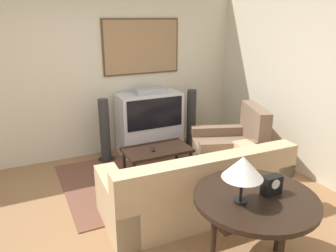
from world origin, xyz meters
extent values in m
plane|color=#8E6642|center=(0.00, 0.00, 0.00)|extent=(12.00, 12.00, 0.00)
cube|color=beige|center=(0.00, 2.13, 1.35)|extent=(12.00, 0.06, 2.70)
cube|color=#4C381E|center=(0.93, 2.08, 1.73)|extent=(1.30, 0.03, 0.89)
cube|color=#93704C|center=(0.93, 2.07, 1.73)|extent=(1.25, 0.01, 0.84)
cube|color=beige|center=(2.63, 0.00, 1.35)|extent=(0.06, 12.00, 2.70)
cube|color=brown|center=(0.65, 0.93, 0.01)|extent=(2.56, 1.81, 0.01)
cube|color=silver|center=(0.93, 1.80, 0.23)|extent=(1.05, 0.49, 0.46)
cube|color=silver|center=(0.93, 1.80, 0.73)|extent=(1.05, 0.49, 0.56)
cube|color=black|center=(0.93, 1.55, 0.73)|extent=(0.94, 0.01, 0.49)
cube|color=#9E9EA3|center=(0.93, 1.80, 1.06)|extent=(0.47, 0.27, 0.09)
cube|color=tan|center=(0.72, -0.06, 0.20)|extent=(2.17, 1.00, 0.41)
cube|color=tan|center=(0.71, -0.42, 0.61)|extent=(2.15, 0.29, 0.40)
cube|color=tan|center=(1.67, -0.09, 0.28)|extent=(0.27, 0.94, 0.57)
cube|color=tan|center=(-0.23, -0.03, 0.28)|extent=(0.27, 0.94, 0.57)
cube|color=#877154|center=(1.20, -0.30, 0.58)|extent=(0.36, 0.13, 0.34)
cube|color=#877154|center=(0.23, -0.27, 0.58)|extent=(0.36, 0.13, 0.34)
cube|color=brown|center=(1.73, 0.71, 0.21)|extent=(1.20, 1.11, 0.41)
cube|color=brown|center=(2.11, 0.57, 0.68)|extent=(0.45, 0.83, 0.54)
cube|color=brown|center=(1.85, 1.02, 0.28)|extent=(0.97, 0.49, 0.55)
cube|color=brown|center=(1.62, 0.40, 0.28)|extent=(0.97, 0.49, 0.55)
cube|color=black|center=(0.69, 0.94, 0.39)|extent=(0.95, 0.54, 0.04)
cylinder|color=black|center=(0.26, 0.72, 0.18)|extent=(0.04, 0.04, 0.37)
cylinder|color=black|center=(1.11, 0.72, 0.18)|extent=(0.04, 0.04, 0.37)
cylinder|color=black|center=(0.26, 1.16, 0.18)|extent=(0.04, 0.04, 0.37)
cylinder|color=black|center=(1.11, 1.16, 0.18)|extent=(0.04, 0.04, 0.37)
cylinder|color=black|center=(0.70, -1.12, 0.71)|extent=(1.07, 1.07, 0.04)
cube|color=black|center=(0.70, -1.12, 0.65)|extent=(0.91, 0.43, 0.08)
cylinder|color=black|center=(0.33, -1.07, 0.35)|extent=(0.05, 0.05, 0.69)
cylinder|color=black|center=(1.08, -1.07, 0.35)|extent=(0.05, 0.05, 0.69)
cylinder|color=black|center=(0.52, -1.15, 0.75)|extent=(0.11, 0.11, 0.02)
cylinder|color=black|center=(0.52, -1.15, 0.94)|extent=(0.02, 0.02, 0.35)
cone|color=silver|center=(0.52, -1.15, 1.06)|extent=(0.34, 0.34, 0.18)
cube|color=black|center=(0.85, -1.15, 0.82)|extent=(0.17, 0.09, 0.17)
cylinder|color=white|center=(0.85, -1.20, 0.85)|extent=(0.09, 0.01, 0.09)
cube|color=black|center=(0.61, 0.93, 0.42)|extent=(0.09, 0.17, 0.02)
cylinder|color=black|center=(0.15, 1.76, 0.01)|extent=(0.27, 0.27, 0.02)
cylinder|color=#2D2D2D|center=(0.15, 1.76, 0.50)|extent=(0.16, 0.16, 1.01)
cylinder|color=black|center=(1.70, 1.76, 0.01)|extent=(0.27, 0.27, 0.02)
cylinder|color=#2D2D2D|center=(1.70, 1.76, 0.50)|extent=(0.16, 0.16, 1.01)
camera|label=1|loc=(-1.04, -3.03, 2.20)|focal=35.00mm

